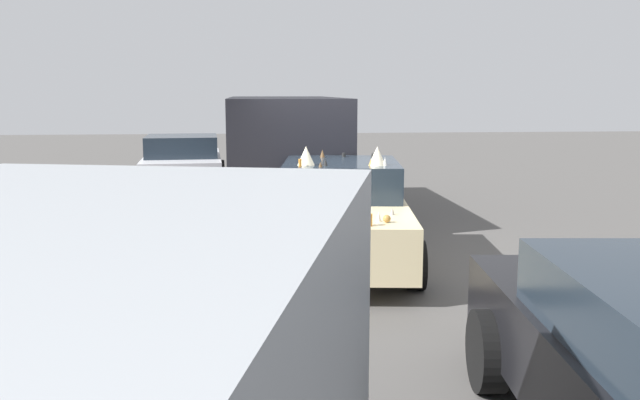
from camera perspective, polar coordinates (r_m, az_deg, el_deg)
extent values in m
plane|color=#514F4C|center=(9.70, 1.77, -5.23)|extent=(60.00, 60.00, 0.00)
cube|color=beige|center=(9.57, 1.79, -1.82)|extent=(4.48, 2.26, 0.66)
cube|color=#1E2833|center=(9.77, 1.79, 1.83)|extent=(2.06, 1.83, 0.50)
cylinder|color=black|center=(8.39, 8.06, -5.46)|extent=(0.63, 0.29, 0.61)
cylinder|color=black|center=(8.37, -4.37, -5.43)|extent=(0.63, 0.29, 0.61)
cylinder|color=black|center=(10.98, 6.45, -1.96)|extent=(0.63, 0.29, 0.61)
cylinder|color=black|center=(10.96, -3.00, -1.93)|extent=(0.63, 0.29, 0.61)
ellipsoid|color=black|center=(8.91, 7.54, -2.24)|extent=(0.18, 0.04, 0.13)
ellipsoid|color=black|center=(8.68, 7.72, -4.15)|extent=(0.15, 0.04, 0.08)
ellipsoid|color=black|center=(9.68, 7.04, -2.36)|extent=(0.18, 0.04, 0.14)
ellipsoid|color=black|center=(10.63, -3.04, -1.11)|extent=(0.19, 0.04, 0.08)
ellipsoid|color=black|center=(10.48, 6.60, -1.54)|extent=(0.14, 0.04, 0.14)
ellipsoid|color=black|center=(8.63, 7.75, -3.18)|extent=(0.17, 0.04, 0.12)
sphere|color=black|center=(7.82, -1.37, -1.61)|extent=(0.06, 0.06, 0.06)
cylinder|color=orange|center=(7.59, 4.07, -1.68)|extent=(0.12, 0.12, 0.14)
cone|color=black|center=(8.46, 2.88, -0.70)|extent=(0.10, 0.10, 0.09)
sphere|color=#A87A38|center=(7.81, 5.66, -1.58)|extent=(0.09, 0.09, 0.09)
sphere|color=black|center=(7.55, 2.17, -2.03)|extent=(0.06, 0.06, 0.06)
sphere|color=gray|center=(8.01, -2.26, -1.39)|extent=(0.05, 0.05, 0.05)
cone|color=silver|center=(7.87, 4.96, -1.38)|extent=(0.08, 0.08, 0.12)
cone|color=tan|center=(8.15, -1.42, -1.04)|extent=(0.11, 0.11, 0.10)
cylinder|color=tan|center=(8.00, -2.81, -1.22)|extent=(0.05, 0.05, 0.11)
sphere|color=#51381E|center=(7.84, -2.56, -1.61)|extent=(0.06, 0.06, 0.06)
cone|color=gray|center=(8.31, 6.12, -0.94)|extent=(0.08, 0.08, 0.09)
cylinder|color=orange|center=(10.39, -1.21, 3.84)|extent=(0.12, 0.12, 0.07)
cylinder|color=black|center=(9.55, -1.41, 3.36)|extent=(0.11, 0.11, 0.07)
cone|color=silver|center=(9.18, 5.50, 3.25)|extent=(0.08, 0.08, 0.12)
cone|color=#A87A38|center=(9.20, 4.31, 3.20)|extent=(0.08, 0.08, 0.09)
cone|color=#51381E|center=(10.34, 0.20, 3.95)|extent=(0.11, 0.11, 0.12)
cylinder|color=black|center=(10.42, 2.02, 3.82)|extent=(0.08, 0.08, 0.06)
cylinder|color=orange|center=(9.06, -1.69, 3.16)|extent=(0.06, 0.06, 0.10)
cone|color=black|center=(9.15, 0.46, 3.22)|extent=(0.08, 0.08, 0.10)
cone|color=black|center=(10.37, 4.42, 3.84)|extent=(0.06, 0.06, 0.08)
cone|color=#51381E|center=(9.00, 0.04, 3.02)|extent=(0.06, 0.06, 0.07)
cone|color=beige|center=(9.23, 4.85, 3.72)|extent=(0.24, 0.24, 0.26)
cone|color=beige|center=(9.22, -1.19, 3.75)|extent=(0.24, 0.24, 0.26)
cube|color=#1E2833|center=(3.19, -15.95, -7.83)|extent=(0.55, 1.81, 0.61)
cube|color=black|center=(13.26, -3.08, 4.34)|extent=(5.30, 2.11, 1.99)
cube|color=#1E2833|center=(15.08, -3.47, 6.42)|extent=(0.14, 1.81, 0.71)
cylinder|color=black|center=(14.93, -7.40, 1.18)|extent=(0.72, 0.25, 0.72)
cylinder|color=black|center=(15.02, 0.63, 1.31)|extent=(0.72, 0.25, 0.72)
cylinder|color=black|center=(11.80, -7.74, -0.93)|extent=(0.72, 0.25, 0.72)
cylinder|color=black|center=(11.92, 2.41, -0.75)|extent=(0.72, 0.25, 0.72)
cylinder|color=black|center=(5.75, 13.94, -12.25)|extent=(0.69, 0.29, 0.67)
cube|color=silver|center=(16.36, -11.47, 2.62)|extent=(4.03, 2.01, 0.63)
cube|color=#1E2833|center=(16.00, -11.57, 4.48)|extent=(1.79, 1.72, 0.48)
cylinder|color=black|center=(17.64, -14.22, 2.12)|extent=(0.68, 0.27, 0.67)
cylinder|color=black|center=(17.59, -8.41, 2.28)|extent=(0.68, 0.27, 0.67)
cylinder|color=black|center=(15.25, -14.93, 1.02)|extent=(0.68, 0.27, 0.67)
cylinder|color=black|center=(15.18, -8.21, 1.20)|extent=(0.68, 0.27, 0.67)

